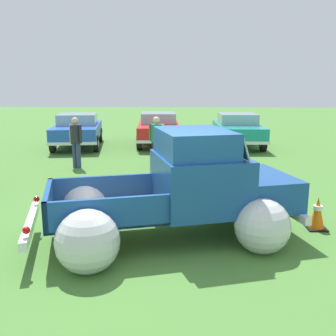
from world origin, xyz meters
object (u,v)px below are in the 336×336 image
(vintage_pickup_truck, at_px, (185,195))
(show_car_1, at_px, (158,127))
(lane_cone_0, at_px, (317,213))
(show_car_0, at_px, (78,129))
(show_car_2, at_px, (238,129))
(spectator_2, at_px, (156,138))
(spectator_0, at_px, (76,139))

(vintage_pickup_truck, distance_m, show_car_1, 10.87)
(lane_cone_0, bearing_deg, show_car_0, 126.82)
(show_car_2, bearing_deg, show_car_1, -97.10)
(vintage_pickup_truck, distance_m, spectator_2, 6.02)
(spectator_2, bearing_deg, show_car_2, 163.48)
(show_car_1, xyz_separation_m, show_car_2, (3.52, -0.35, -0.00))
(show_car_0, xyz_separation_m, spectator_2, (3.73, -4.04, 0.16))
(show_car_0, relative_size, show_car_1, 0.96)
(show_car_0, xyz_separation_m, spectator_0, (1.12, -4.31, 0.16))
(show_car_1, height_order, spectator_0, spectator_0)
(show_car_1, relative_size, spectator_0, 2.78)
(show_car_0, distance_m, spectator_0, 4.46)
(show_car_1, bearing_deg, vintage_pickup_truck, 2.21)
(show_car_1, distance_m, show_car_2, 3.54)
(spectator_2, bearing_deg, show_car_0, -117.83)
(show_car_2, xyz_separation_m, spectator_2, (-3.27, -4.50, 0.16))
(spectator_0, distance_m, lane_cone_0, 8.02)
(show_car_0, bearing_deg, spectator_0, 5.69)
(spectator_0, bearing_deg, show_car_1, -174.30)
(show_car_0, distance_m, lane_cone_0, 11.95)
(spectator_0, height_order, lane_cone_0, spectator_0)
(spectator_0, relative_size, spectator_2, 0.99)
(show_car_2, bearing_deg, show_car_0, -87.59)
(lane_cone_0, bearing_deg, show_car_1, 109.52)
(show_car_0, xyz_separation_m, lane_cone_0, (7.15, -9.56, -0.47))
(show_car_1, bearing_deg, spectator_0, -28.66)
(show_car_1, height_order, spectator_2, spectator_2)
(spectator_2, bearing_deg, show_car_1, -157.58)
(vintage_pickup_truck, xyz_separation_m, lane_cone_0, (2.50, 0.43, -0.45))
(show_car_1, xyz_separation_m, spectator_0, (-2.35, -5.12, 0.16))
(vintage_pickup_truck, relative_size, show_car_0, 1.12)
(vintage_pickup_truck, distance_m, show_car_0, 11.02)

